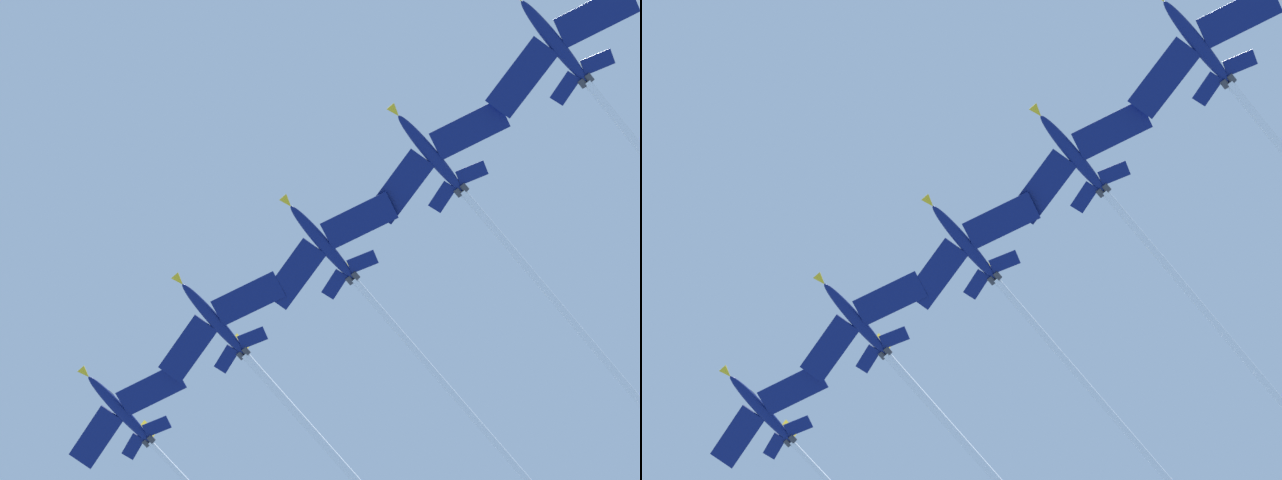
# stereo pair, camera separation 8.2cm
# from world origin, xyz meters

# --- Properties ---
(jet_far_left) EXTENTS (39.03, 43.05, 9.52)m
(jet_far_left) POSITION_xyz_m (-12.14, -18.32, 99.39)
(jet_far_left) COLOR navy
(jet_inner_left) EXTENTS (37.40, 41.31, 8.97)m
(jet_inner_left) POSITION_xyz_m (1.84, -5.64, 100.71)
(jet_inner_left) COLOR navy
(jet_centre) EXTENTS (42.08, 46.70, 10.90)m
(jet_centre) POSITION_xyz_m (15.84, 4.35, 99.56)
(jet_centre) COLOR navy
(jet_inner_right) EXTENTS (38.44, 42.41, 10.25)m
(jet_inner_right) POSITION_xyz_m (28.32, 16.31, 99.53)
(jet_inner_right) COLOR navy
(jet_far_right) EXTENTS (35.35, 39.61, 9.13)m
(jet_far_right) POSITION_xyz_m (39.63, 31.81, 101.34)
(jet_far_right) COLOR navy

